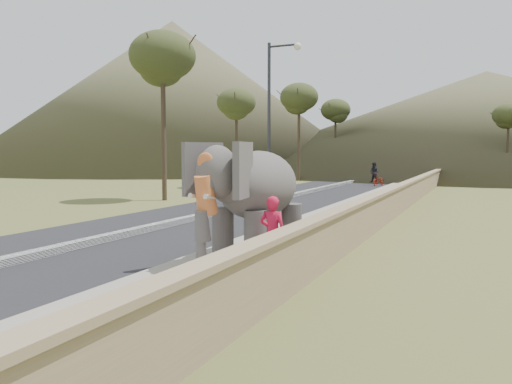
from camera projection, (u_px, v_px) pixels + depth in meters
ground at (224, 277)px, 10.43m from camera, size 160.00×160.00×0.00m
road at (231, 212)px, 21.56m from camera, size 7.00×120.00×0.03m
median at (231, 210)px, 21.55m from camera, size 0.35×120.00×0.22m
walkway at (344, 217)px, 19.50m from camera, size 3.00×120.00×0.15m
parapet at (388, 206)px, 18.78m from camera, size 0.30×120.00×1.10m
lamppost at (275, 106)px, 24.88m from camera, size 1.76×0.36×8.00m
signboard at (272, 171)px, 24.32m from camera, size 0.60×0.08×2.40m
hill_left at (173, 96)px, 75.10m from camera, size 60.00×60.00×22.00m
hill_far at (485, 121)px, 71.34m from camera, size 80.00×80.00×14.00m
elephant_and_man at (259, 200)px, 11.87m from camera, size 2.42×3.86×2.62m
motorcyclist at (377, 177)px, 37.69m from camera, size 1.31×1.74×1.79m
trees at (433, 133)px, 37.27m from camera, size 47.68×36.90×9.15m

